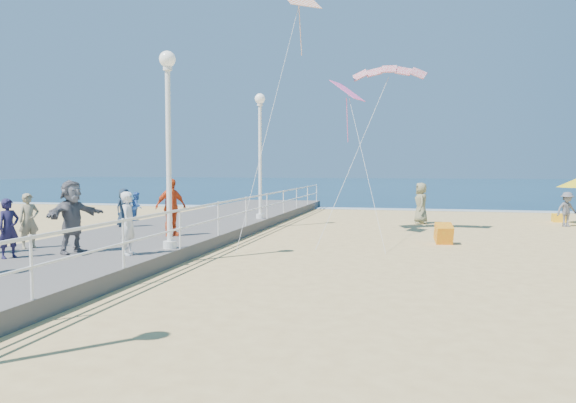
% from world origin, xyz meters
% --- Properties ---
extents(ground, '(160.00, 160.00, 0.00)m').
position_xyz_m(ground, '(0.00, 0.00, 0.00)').
color(ground, '#E0BF75').
rests_on(ground, ground).
extents(ocean, '(160.00, 90.00, 0.05)m').
position_xyz_m(ocean, '(0.00, 65.00, 0.01)').
color(ocean, '#0B2B47').
rests_on(ocean, ground).
extents(surf_line, '(160.00, 1.20, 0.04)m').
position_xyz_m(surf_line, '(0.00, 20.50, 0.03)').
color(surf_line, white).
rests_on(surf_line, ground).
extents(boardwalk, '(5.00, 44.00, 0.40)m').
position_xyz_m(boardwalk, '(-7.50, 0.00, 0.20)').
color(boardwalk, slate).
rests_on(boardwalk, ground).
extents(railing, '(0.05, 42.00, 0.55)m').
position_xyz_m(railing, '(-5.05, 0.00, 1.25)').
color(railing, white).
rests_on(railing, boardwalk).
extents(lamp_post_mid, '(0.44, 0.44, 5.32)m').
position_xyz_m(lamp_post_mid, '(-5.35, 0.00, 3.66)').
color(lamp_post_mid, white).
rests_on(lamp_post_mid, boardwalk).
extents(lamp_post_far, '(0.44, 0.44, 5.32)m').
position_xyz_m(lamp_post_far, '(-5.35, 9.00, 3.66)').
color(lamp_post_far, white).
rests_on(lamp_post_far, boardwalk).
extents(woman_holding_toddler, '(0.47, 0.64, 1.60)m').
position_xyz_m(woman_holding_toddler, '(-5.85, -1.29, 1.20)').
color(woman_holding_toddler, silver).
rests_on(woman_holding_toddler, boardwalk).
extents(toddler_held, '(0.33, 0.39, 0.74)m').
position_xyz_m(toddler_held, '(-5.70, -1.14, 1.62)').
color(toddler_held, blue).
rests_on(toddler_held, boardwalk).
extents(spectator_0, '(0.51, 0.62, 1.46)m').
position_xyz_m(spectator_0, '(-8.46, -2.40, 1.13)').
color(spectator_0, '#1E1B3B').
rests_on(spectator_0, boardwalk).
extents(spectator_3, '(0.98, 1.15, 1.86)m').
position_xyz_m(spectator_3, '(-6.46, 2.49, 1.33)').
color(spectator_3, '#DF4B1B').
rests_on(spectator_3, boardwalk).
extents(spectator_4, '(0.68, 0.81, 1.43)m').
position_xyz_m(spectator_4, '(-9.35, 4.67, 1.11)').
color(spectator_4, '#1B2A3C').
rests_on(spectator_4, boardwalk).
extents(spectator_5, '(0.99, 1.84, 1.89)m').
position_xyz_m(spectator_5, '(-7.44, -1.34, 1.35)').
color(spectator_5, slate).
rests_on(spectator_5, boardwalk).
extents(spectator_6, '(0.60, 0.66, 1.51)m').
position_xyz_m(spectator_6, '(-9.09, -0.86, 1.15)').
color(spectator_6, gray).
rests_on(spectator_6, boardwalk).
extents(beach_walker_a, '(1.13, 0.92, 1.52)m').
position_xyz_m(beach_walker_a, '(7.58, 12.42, 0.76)').
color(beach_walker_a, '#5D5D62').
rests_on(beach_walker_a, ground).
extents(beach_walker_c, '(0.73, 1.00, 1.89)m').
position_xyz_m(beach_walker_c, '(1.37, 12.39, 0.94)').
color(beach_walker_c, '#817D59').
rests_on(beach_walker_c, ground).
extents(box_kite, '(0.66, 0.79, 0.74)m').
position_xyz_m(box_kite, '(2.10, 5.50, 0.30)').
color(box_kite, '#E6520D').
rests_on(box_kite, ground).
extents(beach_chair_right, '(0.55, 0.55, 0.40)m').
position_xyz_m(beach_chair_right, '(7.75, 14.62, 0.20)').
color(beach_chair_right, yellow).
rests_on(beach_chair_right, ground).
extents(kite_parafoil, '(2.89, 0.94, 0.65)m').
position_xyz_m(kite_parafoil, '(0.07, 8.31, 6.42)').
color(kite_parafoil, red).
extents(kite_diamond_pink, '(1.25, 1.41, 0.73)m').
position_xyz_m(kite_diamond_pink, '(-1.37, 6.89, 5.43)').
color(kite_diamond_pink, '#FF5DAF').
extents(kite_diamond_redwhite, '(1.64, 1.61, 0.76)m').
position_xyz_m(kite_diamond_redwhite, '(-3.11, 6.62, 8.79)').
color(kite_diamond_redwhite, orange).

